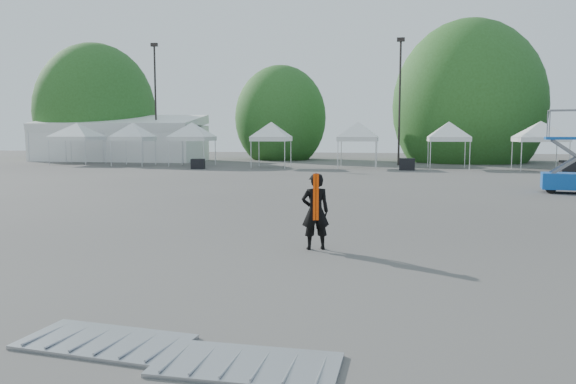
# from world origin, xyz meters

# --- Properties ---
(ground) EXTENTS (120.00, 120.00, 0.00)m
(ground) POSITION_xyz_m (0.00, 0.00, 0.00)
(ground) COLOR #474442
(ground) RESTS_ON ground
(marquee) EXTENTS (15.00, 6.25, 4.23)m
(marquee) POSITION_xyz_m (-22.00, 35.00, 1.97)
(marquee) COLOR white
(marquee) RESTS_ON ground
(light_pole_west) EXTENTS (0.60, 0.25, 10.30)m
(light_pole_west) POSITION_xyz_m (-18.00, 34.00, 5.77)
(light_pole_west) COLOR black
(light_pole_west) RESTS_ON ground
(light_pole_east) EXTENTS (0.60, 0.25, 9.80)m
(light_pole_east) POSITION_xyz_m (3.00, 32.00, 5.52)
(light_pole_east) COLOR black
(light_pole_east) RESTS_ON ground
(tree_far_w) EXTENTS (4.80, 4.80, 7.30)m
(tree_far_w) POSITION_xyz_m (-26.00, 38.00, 4.54)
(tree_far_w) COLOR #382314
(tree_far_w) RESTS_ON ground
(tree_mid_w) EXTENTS (4.16, 4.16, 6.33)m
(tree_mid_w) POSITION_xyz_m (-8.00, 40.00, 3.93)
(tree_mid_w) COLOR #382314
(tree_mid_w) RESTS_ON ground
(tree_mid_e) EXTENTS (5.12, 5.12, 7.79)m
(tree_mid_e) POSITION_xyz_m (9.00, 39.00, 4.84)
(tree_mid_e) COLOR #382314
(tree_mid_e) RESTS_ON ground
(tent_a) EXTENTS (4.72, 4.72, 3.88)m
(tent_a) POSITION_xyz_m (-22.60, 28.94, 3.06)
(tent_a) COLOR silver
(tent_a) RESTS_ON ground
(tent_b) EXTENTS (3.83, 3.83, 3.88)m
(tent_b) POSITION_xyz_m (-17.29, 28.02, 3.06)
(tent_b) COLOR silver
(tent_b) RESTS_ON ground
(tent_c) EXTENTS (4.19, 4.19, 3.88)m
(tent_c) POSITION_xyz_m (-12.57, 28.25, 3.06)
(tent_c) COLOR silver
(tent_c) RESTS_ON ground
(tent_d) EXTENTS (3.76, 3.76, 3.88)m
(tent_d) POSITION_xyz_m (-6.20, 27.45, 3.06)
(tent_d) COLOR silver
(tent_d) RESTS_ON ground
(tent_e) EXTENTS (4.01, 4.01, 3.88)m
(tent_e) POSITION_xyz_m (0.06, 28.05, 3.06)
(tent_e) COLOR silver
(tent_e) RESTS_ON ground
(tent_f) EXTENTS (3.98, 3.98, 3.88)m
(tent_f) POSITION_xyz_m (6.41, 28.45, 3.06)
(tent_f) COLOR silver
(tent_f) RESTS_ON ground
(tent_g) EXTENTS (4.48, 4.48, 3.88)m
(tent_g) POSITION_xyz_m (12.39, 27.99, 3.06)
(tent_g) COLOR silver
(tent_g) RESTS_ON ground
(man) EXTENTS (0.70, 0.57, 1.66)m
(man) POSITION_xyz_m (0.89, -0.89, 0.83)
(man) COLOR black
(man) RESTS_ON ground
(barrier_left) EXTENTS (2.09, 1.21, 0.06)m
(barrier_left) POSITION_xyz_m (-0.84, -6.79, 0.03)
(barrier_left) COLOR #9EA1A6
(barrier_left) RESTS_ON ground
(barrier_mid) EXTENTS (2.02, 1.05, 0.06)m
(barrier_mid) POSITION_xyz_m (1.00, -7.12, 0.03)
(barrier_mid) COLOR #9EA1A6
(barrier_mid) RESTS_ON ground
(crate_west) EXTENTS (1.02, 0.85, 0.71)m
(crate_west) POSITION_xyz_m (-10.95, 24.89, 0.36)
(crate_west) COLOR black
(crate_west) RESTS_ON ground
(crate_mid) EXTENTS (1.07, 0.85, 0.80)m
(crate_mid) POSITION_xyz_m (3.52, 26.22, 0.40)
(crate_mid) COLOR black
(crate_mid) RESTS_ON ground
(crate_east) EXTENTS (1.00, 0.79, 0.76)m
(crate_east) POSITION_xyz_m (13.70, 26.03, 0.38)
(crate_east) COLOR black
(crate_east) RESTS_ON ground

